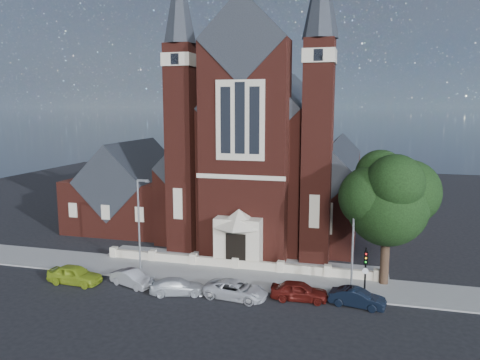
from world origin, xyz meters
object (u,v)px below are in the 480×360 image
Objects in this scene: car_silver_a at (132,278)px; car_white_suv at (236,290)px; church at (272,158)px; car_navy at (357,298)px; street_lamp_right at (354,234)px; car_lime_van at (75,275)px; street_lamp_left at (140,219)px; car_silver_b at (178,286)px; parish_hall at (132,193)px; traffic_signal at (366,267)px; street_tree at (389,201)px; car_dark_red at (299,291)px.

car_silver_a is 0.80× the size of car_white_suv.
car_navy is (10.51, -21.83, -7.53)m from church.
street_lamp_right reaches higher than car_lime_van.
street_lamp_left reaches higher than car_silver_b.
car_white_suv is (9.63, -3.70, -3.93)m from street_lamp_left.
church is at bearing 118.04° from street_lamp_right.
parish_hall reaches higher than car_silver_a.
street_lamp_left is 19.05m from car_navy.
car_lime_van is at bearing -116.72° from church.
church is at bearing 118.20° from traffic_signal.
street_lamp_right is at bearing -61.96° from church.
car_navy is at bearing -32.51° from parish_hall.
street_lamp_right is at bearing -89.30° from car_silver_b.
car_white_suv is at bearing -85.67° from church.
church reaches higher than traffic_signal.
street_tree is at bearing 4.76° from street_lamp_left.
car_white_suv is at bearing -153.57° from street_tree.
car_dark_red is at bearing 98.54° from car_navy.
car_lime_van reaches higher than car_dark_red.
car_silver_a is at bearing -173.85° from traffic_signal.
car_dark_red is 1.06× the size of car_navy.
traffic_signal is at bearing -81.04° from car_lime_van.
car_navy is at bearing -84.26° from car_lime_van.
street_tree is 25.74m from car_lime_van.
street_lamp_right is 1.68× the size of car_white_suv.
street_tree is 21.19m from car_silver_a.
church is 23.92m from car_white_suv.
street_lamp_left reaches higher than traffic_signal.
parish_hall reaches higher than street_lamp_left.
street_lamp_left is 1.00× the size of street_lamp_right.
car_navy is (26.51, -16.89, -3.36)m from parish_hall.
car_lime_van is 1.06× the size of car_dark_red.
parish_hall is at bearing 46.84° from car_silver_a.
street_tree is at bearing 64.05° from traffic_signal.
street_tree is at bearing -53.83° from church.
car_lime_van is 13.39m from car_white_suv.
parish_hall reaches higher than car_dark_red.
car_dark_red is (4.62, 0.87, 0.05)m from car_white_suv.
car_white_suv is (-9.28, -2.13, -1.91)m from traffic_signal.
church reaches higher than street_lamp_right.
parish_hall is 31.27m from street_tree.
car_lime_van is 18.06m from car_dark_red.
parish_hall reaches higher than car_silver_b.
parish_hall is 28.16m from car_dark_red.
car_navy is (13.30, 1.21, 0.04)m from car_silver_b.
street_lamp_left is at bearing 175.24° from traffic_signal.
car_dark_red is 4.17m from car_navy.
car_lime_van is at bearing 98.39° from car_white_suv.
car_navy is (17.45, 0.62, 0.02)m from car_silver_a.
car_lime_van reaches higher than car_navy.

